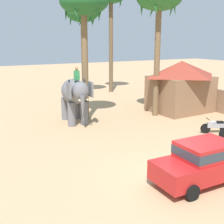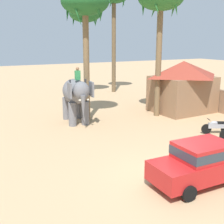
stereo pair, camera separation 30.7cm
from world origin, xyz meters
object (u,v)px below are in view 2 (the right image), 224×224
at_px(palm_tree_far_back, 161,2).
at_px(roadside_hut, 183,85).
at_px(palm_tree_behind_elephant, 85,6).
at_px(palm_tree_near_hut, 85,16).
at_px(car_sedan_foreground, 201,162).
at_px(motorcycle_far_in_row, 216,126).
at_px(elephant_with_mahout, 76,94).

height_order(palm_tree_far_back, roadside_hut, palm_tree_far_back).
distance_m(palm_tree_behind_elephant, palm_tree_near_hut, 10.05).
xyz_separation_m(palm_tree_behind_elephant, palm_tree_near_hut, (3.90, 9.26, 0.12)).
xyz_separation_m(car_sedan_foreground, roadside_hut, (7.52, 9.83, 1.20)).
xyz_separation_m(car_sedan_foreground, palm_tree_far_back, (4.96, 9.65, 7.19)).
bearing_deg(palm_tree_far_back, roadside_hut, 3.97).
height_order(motorcycle_far_in_row, palm_tree_behind_elephant, palm_tree_behind_elephant).
distance_m(palm_tree_behind_elephant, roadside_hut, 9.57).
relative_size(palm_tree_far_back, roadside_hut, 1.81).
relative_size(palm_tree_behind_elephant, roadside_hut, 1.73).
bearing_deg(car_sedan_foreground, palm_tree_behind_elephant, 90.66).
bearing_deg(car_sedan_foreground, palm_tree_near_hut, 79.50).
height_order(palm_tree_behind_elephant, roadside_hut, palm_tree_behind_elephant).
xyz_separation_m(palm_tree_near_hut, roadside_hut, (3.75, -10.49, -5.74)).
bearing_deg(palm_tree_near_hut, motorcycle_far_in_row, -83.84).
distance_m(elephant_with_mahout, roadside_hut, 8.68).
distance_m(motorcycle_far_in_row, palm_tree_behind_elephant, 11.40).
height_order(palm_tree_behind_elephant, palm_tree_near_hut, palm_tree_near_hut).
bearing_deg(palm_tree_behind_elephant, car_sedan_foreground, -89.34).
height_order(car_sedan_foreground, motorcycle_far_in_row, car_sedan_foreground).
distance_m(car_sedan_foreground, motorcycle_far_in_row, 7.01).
relative_size(palm_tree_behind_elephant, palm_tree_far_back, 0.96).
relative_size(palm_tree_near_hut, palm_tree_far_back, 0.97).
bearing_deg(car_sedan_foreground, motorcycle_far_in_row, 38.19).
distance_m(motorcycle_far_in_row, roadside_hut, 6.10).
height_order(palm_tree_near_hut, roadside_hut, palm_tree_near_hut).
relative_size(palm_tree_near_hut, roadside_hut, 1.76).
bearing_deg(palm_tree_behind_elephant, elephant_with_mahout, -157.06).
height_order(car_sedan_foreground, palm_tree_near_hut, palm_tree_near_hut).
distance_m(palm_tree_far_back, roadside_hut, 6.52).
xyz_separation_m(elephant_with_mahout, motorcycle_far_in_row, (6.61, -6.32, -1.53)).
xyz_separation_m(palm_tree_near_hut, palm_tree_far_back, (1.19, -10.67, 0.25)).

